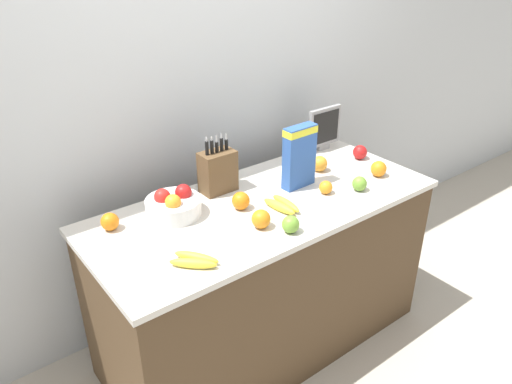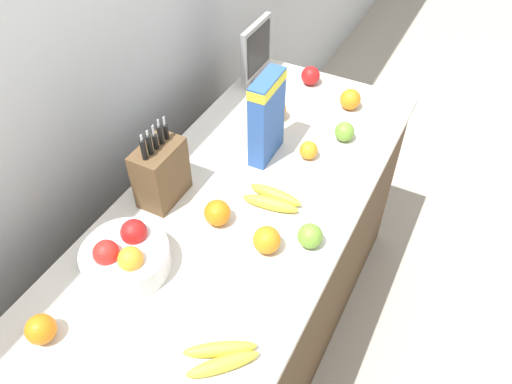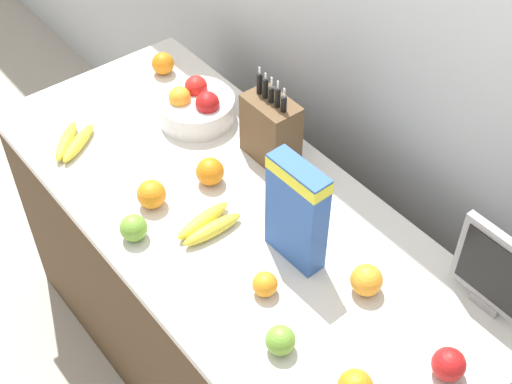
{
  "view_description": "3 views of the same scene",
  "coord_description": "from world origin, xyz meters",
  "px_view_note": "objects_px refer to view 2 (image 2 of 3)",
  "views": [
    {
      "loc": [
        -1.35,
        -1.68,
        2.11
      ],
      "look_at": [
        -0.02,
        0.04,
        0.96
      ],
      "focal_mm": 35.0,
      "sensor_mm": 36.0,
      "label": 1
    },
    {
      "loc": [
        -1.05,
        -0.59,
        2.15
      ],
      "look_at": [
        0.01,
        -0.04,
        0.96
      ],
      "focal_mm": 35.0,
      "sensor_mm": 36.0,
      "label": 2
    },
    {
      "loc": [
        1.2,
        -0.86,
        2.45
      ],
      "look_at": [
        0.09,
        0.03,
        1.04
      ],
      "focal_mm": 50.0,
      "sensor_mm": 36.0,
      "label": 3
    }
  ],
  "objects_px": {
    "banana_bunch_right": "(221,357)",
    "apple_by_knife_block": "(344,132)",
    "knife_block": "(161,172)",
    "apple_rightmost": "(310,236)",
    "orange_mid_left": "(267,240)",
    "orange_mid_right": "(276,110)",
    "orange_near_bowl": "(41,329)",
    "orange_front_left": "(217,213)",
    "apple_rear": "(311,76)",
    "orange_back_center": "(350,99)",
    "fruit_bowl": "(126,256)",
    "banana_bunch_left": "(273,199)",
    "small_monitor": "(256,50)",
    "orange_by_cereal": "(309,150)",
    "cereal_box": "(267,115)"
  },
  "relations": [
    {
      "from": "banana_bunch_right",
      "to": "apple_rightmost",
      "type": "relative_size",
      "value": 2.52
    },
    {
      "from": "fruit_bowl",
      "to": "apple_rightmost",
      "type": "distance_m",
      "value": 0.56
    },
    {
      "from": "fruit_bowl",
      "to": "orange_mid_left",
      "type": "distance_m",
      "value": 0.43
    },
    {
      "from": "cereal_box",
      "to": "orange_by_cereal",
      "type": "relative_size",
      "value": 4.79
    },
    {
      "from": "apple_rear",
      "to": "orange_near_bowl",
      "type": "distance_m",
      "value": 1.49
    },
    {
      "from": "orange_mid_left",
      "to": "orange_front_left",
      "type": "bearing_deg",
      "value": 81.68
    },
    {
      "from": "orange_mid_right",
      "to": "orange_by_cereal",
      "type": "relative_size",
      "value": 1.27
    },
    {
      "from": "orange_mid_right",
      "to": "orange_front_left",
      "type": "distance_m",
      "value": 0.6
    },
    {
      "from": "apple_by_knife_block",
      "to": "apple_rightmost",
      "type": "height_order",
      "value": "apple_rightmost"
    },
    {
      "from": "small_monitor",
      "to": "apple_by_knife_block",
      "type": "height_order",
      "value": "small_monitor"
    },
    {
      "from": "apple_rightmost",
      "to": "orange_mid_right",
      "type": "relative_size",
      "value": 0.91
    },
    {
      "from": "banana_bunch_left",
      "to": "orange_mid_left",
      "type": "relative_size",
      "value": 2.27
    },
    {
      "from": "orange_front_left",
      "to": "small_monitor",
      "type": "bearing_deg",
      "value": 19.06
    },
    {
      "from": "orange_front_left",
      "to": "apple_rightmost",
      "type": "bearing_deg",
      "value": -80.44
    },
    {
      "from": "orange_front_left",
      "to": "orange_mid_left",
      "type": "height_order",
      "value": "same"
    },
    {
      "from": "banana_bunch_right",
      "to": "apple_by_knife_block",
      "type": "distance_m",
      "value": 1.01
    },
    {
      "from": "apple_rightmost",
      "to": "orange_mid_left",
      "type": "bearing_deg",
      "value": 125.62
    },
    {
      "from": "apple_by_knife_block",
      "to": "orange_near_bowl",
      "type": "height_order",
      "value": "orange_near_bowl"
    },
    {
      "from": "banana_bunch_left",
      "to": "orange_by_cereal",
      "type": "relative_size",
      "value": 2.89
    },
    {
      "from": "apple_by_knife_block",
      "to": "orange_by_cereal",
      "type": "xyz_separation_m",
      "value": [
        -0.16,
        0.08,
        -0.0
      ]
    },
    {
      "from": "knife_block",
      "to": "apple_rightmost",
      "type": "xyz_separation_m",
      "value": [
        0.03,
        -0.53,
        -0.07
      ]
    },
    {
      "from": "orange_near_bowl",
      "to": "orange_by_cereal",
      "type": "relative_size",
      "value": 1.19
    },
    {
      "from": "banana_bunch_left",
      "to": "orange_near_bowl",
      "type": "relative_size",
      "value": 2.43
    },
    {
      "from": "knife_block",
      "to": "orange_front_left",
      "type": "relative_size",
      "value": 3.53
    },
    {
      "from": "orange_by_cereal",
      "to": "orange_mid_left",
      "type": "height_order",
      "value": "orange_mid_left"
    },
    {
      "from": "apple_by_knife_block",
      "to": "orange_back_center",
      "type": "xyz_separation_m",
      "value": [
        0.21,
        0.05,
        0.0
      ]
    },
    {
      "from": "cereal_box",
      "to": "orange_by_cereal",
      "type": "bearing_deg",
      "value": -71.83
    },
    {
      "from": "fruit_bowl",
      "to": "orange_back_center",
      "type": "relative_size",
      "value": 3.03
    },
    {
      "from": "banana_bunch_left",
      "to": "apple_rightmost",
      "type": "height_order",
      "value": "apple_rightmost"
    },
    {
      "from": "apple_rightmost",
      "to": "orange_near_bowl",
      "type": "relative_size",
      "value": 0.98
    },
    {
      "from": "small_monitor",
      "to": "cereal_box",
      "type": "height_order",
      "value": "cereal_box"
    },
    {
      "from": "fruit_bowl",
      "to": "orange_by_cereal",
      "type": "relative_size",
      "value": 3.8
    },
    {
      "from": "knife_block",
      "to": "apple_rightmost",
      "type": "bearing_deg",
      "value": -86.54
    },
    {
      "from": "fruit_bowl",
      "to": "orange_mid_left",
      "type": "xyz_separation_m",
      "value": [
        0.26,
        -0.34,
        -0.01
      ]
    },
    {
      "from": "small_monitor",
      "to": "apple_rightmost",
      "type": "distance_m",
      "value": 0.99
    },
    {
      "from": "orange_by_cereal",
      "to": "apple_by_knife_block",
      "type": "bearing_deg",
      "value": -26.82
    },
    {
      "from": "cereal_box",
      "to": "banana_bunch_right",
      "type": "xyz_separation_m",
      "value": [
        -0.8,
        -0.27,
        -0.16
      ]
    },
    {
      "from": "orange_mid_left",
      "to": "banana_bunch_left",
      "type": "bearing_deg",
      "value": 20.52
    },
    {
      "from": "small_monitor",
      "to": "banana_bunch_left",
      "type": "relative_size",
      "value": 1.32
    },
    {
      "from": "apple_rear",
      "to": "apple_rightmost",
      "type": "height_order",
      "value": "apple_rear"
    },
    {
      "from": "knife_block",
      "to": "banana_bunch_left",
      "type": "height_order",
      "value": "knife_block"
    },
    {
      "from": "fruit_bowl",
      "to": "orange_front_left",
      "type": "distance_m",
      "value": 0.32
    },
    {
      "from": "banana_bunch_left",
      "to": "apple_rightmost",
      "type": "relative_size",
      "value": 2.49
    },
    {
      "from": "apple_rightmost",
      "to": "orange_back_center",
      "type": "distance_m",
      "value": 0.77
    },
    {
      "from": "orange_near_bowl",
      "to": "fruit_bowl",
      "type": "bearing_deg",
      "value": -10.97
    },
    {
      "from": "knife_block",
      "to": "banana_bunch_left",
      "type": "bearing_deg",
      "value": -68.18
    },
    {
      "from": "banana_bunch_left",
      "to": "apple_by_knife_block",
      "type": "xyz_separation_m",
      "value": [
        0.44,
        -0.09,
        0.02
      ]
    },
    {
      "from": "fruit_bowl",
      "to": "orange_mid_right",
      "type": "height_order",
      "value": "fruit_bowl"
    },
    {
      "from": "apple_rear",
      "to": "orange_back_center",
      "type": "distance_m",
      "value": 0.24
    },
    {
      "from": "banana_bunch_right",
      "to": "orange_mid_right",
      "type": "relative_size",
      "value": 2.31
    }
  ]
}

